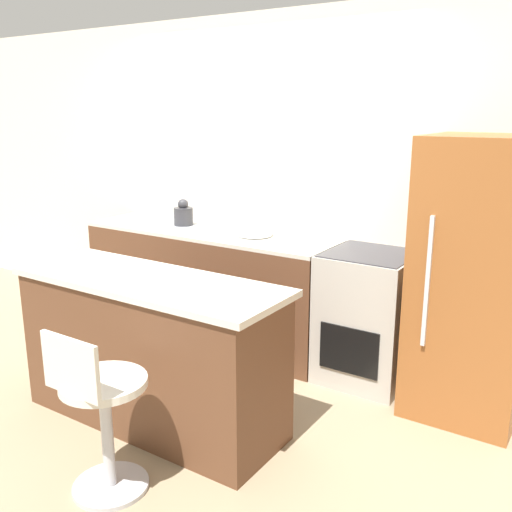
# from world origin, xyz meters

# --- Properties ---
(ground_plane) EXTENTS (14.00, 14.00, 0.00)m
(ground_plane) POSITION_xyz_m (0.00, 0.00, 0.00)
(ground_plane) COLOR #998466
(wall_back) EXTENTS (8.00, 0.06, 2.60)m
(wall_back) POSITION_xyz_m (0.00, 0.65, 1.30)
(wall_back) COLOR silver
(wall_back) RESTS_ON ground_plane
(back_counter) EXTENTS (2.19, 0.60, 0.93)m
(back_counter) POSITION_xyz_m (-0.33, 0.32, 0.46)
(back_counter) COLOR brown
(back_counter) RESTS_ON ground_plane
(kitchen_island) EXTENTS (1.73, 0.61, 0.92)m
(kitchen_island) POSITION_xyz_m (0.20, -0.93, 0.46)
(kitchen_island) COLOR brown
(kitchen_island) RESTS_ON ground_plane
(oven_range) EXTENTS (0.60, 0.61, 0.93)m
(oven_range) POSITION_xyz_m (1.08, 0.32, 0.46)
(oven_range) COLOR #B7B2A8
(oven_range) RESTS_ON ground_plane
(refrigerator) EXTENTS (0.67, 0.72, 1.74)m
(refrigerator) POSITION_xyz_m (1.77, 0.27, 0.87)
(refrigerator) COLOR #995628
(refrigerator) RESTS_ON ground_plane
(stool_chair) EXTENTS (0.43, 0.43, 0.89)m
(stool_chair) POSITION_xyz_m (0.47, -1.58, 0.44)
(stool_chair) COLOR #B7B7BC
(stool_chair) RESTS_ON ground_plane
(kettle) EXTENTS (0.16, 0.16, 0.22)m
(kettle) POSITION_xyz_m (-0.61, 0.35, 1.02)
(kettle) COLOR #333338
(kettle) RESTS_ON back_counter
(mixing_bowl) EXTENTS (0.27, 0.27, 0.10)m
(mixing_bowl) POSITION_xyz_m (0.11, 0.35, 0.98)
(mixing_bowl) COLOR white
(mixing_bowl) RESTS_ON back_counter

